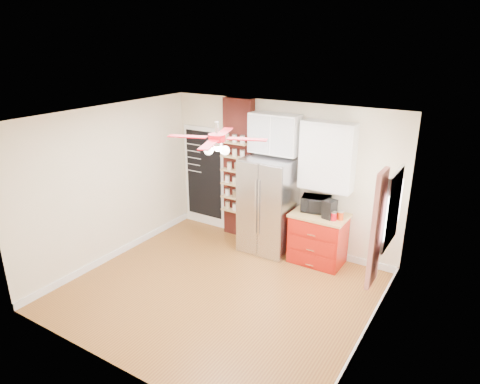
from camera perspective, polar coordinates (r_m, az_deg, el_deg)
The scene contains 21 objects.
floor at distance 6.85m, azimuth -2.71°, elevation -13.04°, with size 4.50×4.50×0.00m, color #8D5E24.
ceiling at distance 5.84m, azimuth -3.14°, elevation 9.81°, with size 4.50×4.50×0.00m, color white.
wall_back at distance 7.84m, azimuth 5.42°, elevation 2.20°, with size 4.50×0.02×2.70m, color beige.
wall_front at distance 4.88m, azimuth -16.57°, elevation -10.04°, with size 4.50×0.02×2.70m, color beige.
wall_left at distance 7.65m, azimuth -16.92°, elevation 0.96°, with size 0.02×4.00×2.70m, color beige.
wall_right at distance 5.38m, azimuth 17.42°, elevation -7.23°, with size 0.02×4.00×2.70m, color beige.
chalkboard at distance 8.74m, azimuth -4.76°, elevation 2.36°, with size 0.95×0.05×1.95m.
brick_pillar at distance 8.17m, azimuth -0.17°, elevation 3.02°, with size 0.60×0.16×2.70m, color maroon.
fridge at distance 7.71m, azimuth 3.73°, elevation -1.81°, with size 0.90×0.70×1.75m, color silver.
upper_glass_cabinet at distance 7.51m, azimuth 4.66°, elevation 7.75°, with size 0.90×0.35×0.70m, color white.
red_cabinet at distance 7.56m, azimuth 10.36°, elevation -6.07°, with size 0.94×0.64×0.90m.
upper_shelf_unit at distance 7.22m, azimuth 11.56°, elevation 4.67°, with size 0.90×0.30×1.15m, color white.
window at distance 6.11m, azimuth 19.66°, elevation -2.12°, with size 0.04×0.75×1.05m, color white.
curtain at distance 5.66m, azimuth 17.78°, elevation -4.76°, with size 0.06×0.40×1.55m, color red.
ceiling_fan at distance 5.90m, azimuth -3.09°, elevation 7.17°, with size 1.40×1.40×0.44m.
toaster_oven at distance 7.44m, azimuth 10.10°, elevation -1.59°, with size 0.48×0.33×0.27m, color black.
coffee_maker at distance 7.21m, azimuth 11.86°, elevation -2.26°, with size 0.17×0.22×0.31m, color black.
canister_left at distance 7.16m, azimuth 12.35°, elevation -3.19°, with size 0.10×0.10×0.14m, color #AB0914.
canister_right at distance 7.21m, azimuth 13.23°, elevation -3.11°, with size 0.10×0.10×0.14m, color #A52C09.
pantry_jar_oats at distance 8.07m, azimuth -1.41°, elevation 3.45°, with size 0.09×0.09×0.13m, color beige.
pantry_jar_beans at distance 8.00m, azimuth -0.45°, elevation 3.34°, with size 0.08×0.08×0.14m, color olive.
Camera 1 is at (3.30, -4.71, 3.71)m, focal length 32.00 mm.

